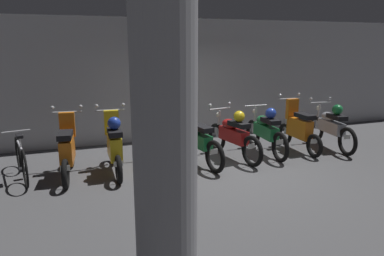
{
  "coord_description": "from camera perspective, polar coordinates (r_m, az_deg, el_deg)",
  "views": [
    {
      "loc": [
        -2.9,
        -6.03,
        2.44
      ],
      "look_at": [
        -0.53,
        0.74,
        0.75
      ],
      "focal_mm": 33.34,
      "sensor_mm": 36.0,
      "label": 1
    }
  ],
  "objects": [
    {
      "name": "motorbike_slot_1",
      "position": [
        6.99,
        -12.33,
        -2.59
      ],
      "size": [
        0.59,
        1.68,
        1.29
      ],
      "color": "black",
      "rests_on": "ground"
    },
    {
      "name": "motorbike_slot_4",
      "position": [
        7.78,
        6.6,
        -1.05
      ],
      "size": [
        0.6,
        1.94,
        1.15
      ],
      "color": "black",
      "rests_on": "ground"
    },
    {
      "name": "ground_plane",
      "position": [
        7.12,
        6.0,
        -6.85
      ],
      "size": [
        80.0,
        80.0,
        0.0
      ],
      "primitive_type": "plane",
      "color": "#4C4C4F"
    },
    {
      "name": "support_pillar",
      "position": [
        3.17,
        -4.33,
        -3.37
      ],
      "size": [
        0.58,
        0.58,
        3.07
      ],
      "primitive_type": "cylinder",
      "color": "gray",
      "rests_on": "ground"
    },
    {
      "name": "motorbike_slot_3",
      "position": [
        7.4,
        0.84,
        -1.99
      ],
      "size": [
        0.6,
        1.94,
        1.15
      ],
      "color": "black",
      "rests_on": "ground"
    },
    {
      "name": "motorbike_slot_5",
      "position": [
        8.25,
        11.71,
        -0.43
      ],
      "size": [
        0.56,
        1.95,
        1.08
      ],
      "color": "black",
      "rests_on": "ground"
    },
    {
      "name": "bicycle",
      "position": [
        7.31,
        -25.66,
        -4.6
      ],
      "size": [
        0.53,
        1.7,
        0.89
      ],
      "color": "black",
      "rests_on": "ground"
    },
    {
      "name": "motorbike_slot_7",
      "position": [
        9.14,
        21.33,
        0.27
      ],
      "size": [
        0.59,
        1.95,
        1.15
      ],
      "color": "black",
      "rests_on": "ground"
    },
    {
      "name": "motorbike_slot_6",
      "position": [
        8.69,
        16.67,
        -0.02
      ],
      "size": [
        0.59,
        1.68,
        1.29
      ],
      "color": "black",
      "rests_on": "ground"
    },
    {
      "name": "motorbike_slot_0",
      "position": [
        7.04,
        -19.29,
        -3.26
      ],
      "size": [
        0.59,
        1.68,
        1.29
      ],
      "color": "black",
      "rests_on": "ground"
    },
    {
      "name": "motorbike_slot_2",
      "position": [
        7.22,
        -5.63,
        -2.46
      ],
      "size": [
        0.59,
        1.95,
        1.15
      ],
      "color": "black",
      "rests_on": "ground"
    },
    {
      "name": "back_wall",
      "position": [
        9.43,
        -1.35,
        7.77
      ],
      "size": [
        16.0,
        0.3,
        3.07
      ],
      "primitive_type": "cube",
      "color": "#ADADB2",
      "rests_on": "ground"
    }
  ]
}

